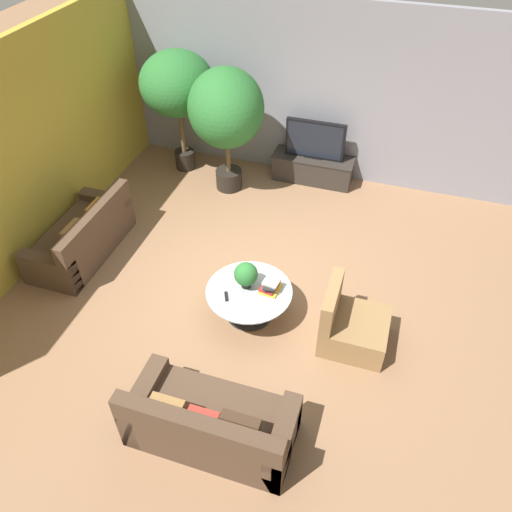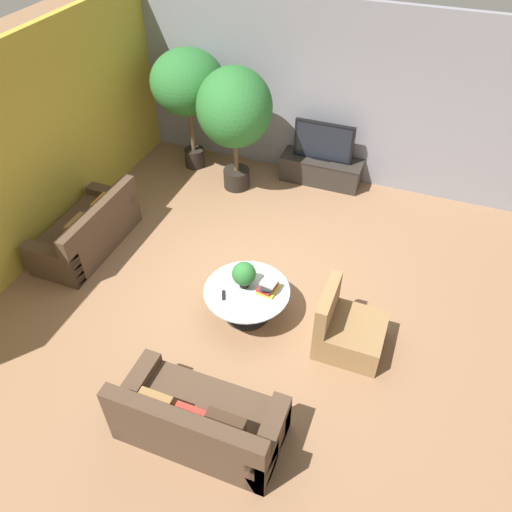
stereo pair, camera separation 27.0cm
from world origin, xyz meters
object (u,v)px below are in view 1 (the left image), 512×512
object	(u,v)px
media_console	(313,168)
potted_palm_tall	(177,86)
armchair_wicker	(351,326)
coffee_table	(249,297)
television	(315,140)
potted_plant_tabletop	(246,275)
couch_by_wall	(83,238)
couch_near_entry	(210,424)
potted_palm_corner	(226,111)

from	to	relation	value
media_console	potted_palm_tall	distance (m)	2.73
armchair_wicker	coffee_table	bearing A→B (deg)	88.33
media_console	television	world-z (taller)	television
potted_palm_tall	potted_plant_tabletop	bearing A→B (deg)	-53.74
potted_palm_tall	television	bearing A→B (deg)	7.65
couch_by_wall	armchair_wicker	world-z (taller)	armchair_wicker
coffee_table	potted_plant_tabletop	bearing A→B (deg)	134.08
armchair_wicker	potted_plant_tabletop	bearing A→B (deg)	85.82
armchair_wicker	potted_palm_tall	size ratio (longest dim) A/B	0.40
media_console	potted_palm_tall	bearing A→B (deg)	-172.32
couch_near_entry	potted_palm_tall	xyz separation A→B (m)	(-2.48, 4.92, 1.30)
armchair_wicker	potted_palm_corner	bearing A→B (deg)	43.34
media_console	potted_palm_tall	xyz separation A→B (m)	(-2.36, -0.32, 1.34)
couch_by_wall	armchair_wicker	distance (m)	4.12
potted_plant_tabletop	television	bearing A→B (deg)	87.99
couch_near_entry	potted_plant_tabletop	bearing A→B (deg)	-82.74
couch_by_wall	potted_palm_corner	world-z (taller)	potted_palm_corner
couch_by_wall	potted_plant_tabletop	bearing A→B (deg)	82.37
coffee_table	armchair_wicker	bearing A→B (deg)	-1.67
potted_plant_tabletop	potted_palm_corner	bearing A→B (deg)	114.65
potted_palm_tall	potted_palm_corner	distance (m)	1.08
couch_by_wall	potted_plant_tabletop	xyz separation A→B (m)	(2.69, -0.36, 0.37)
couch_by_wall	potted_palm_tall	xyz separation A→B (m)	(0.45, 2.69, 1.30)
media_console	armchair_wicker	distance (m)	3.70
media_console	couch_near_entry	xyz separation A→B (m)	(0.12, -5.24, 0.04)
potted_palm_corner	couch_near_entry	bearing A→B (deg)	-72.10
potted_palm_corner	television	bearing A→B (deg)	26.72
television	potted_plant_tabletop	distance (m)	3.38
couch_by_wall	armchair_wicker	bearing A→B (deg)	83.55
media_console	potted_plant_tabletop	xyz separation A→B (m)	(-0.12, -3.37, 0.41)
television	potted_palm_tall	world-z (taller)	potted_palm_tall
coffee_table	potted_palm_corner	world-z (taller)	potted_palm_corner
armchair_wicker	potted_plant_tabletop	distance (m)	1.46
coffee_table	potted_palm_tall	xyz separation A→B (m)	(-2.30, 3.12, 1.27)
media_console	coffee_table	bearing A→B (deg)	-90.95
coffee_table	potted_palm_corner	distance (m)	3.25
television	potted_palm_tall	xyz separation A→B (m)	(-2.36, -0.32, 0.78)
couch_near_entry	potted_palm_corner	bearing A→B (deg)	-72.10
potted_palm_corner	potted_plant_tabletop	xyz separation A→B (m)	(1.23, -2.69, -0.79)
potted_palm_tall	couch_by_wall	bearing A→B (deg)	-99.55
television	coffee_table	bearing A→B (deg)	-90.95
coffee_table	couch_near_entry	size ratio (longest dim) A/B	0.65
coffee_table	couch_by_wall	bearing A→B (deg)	171.25
television	potted_palm_tall	size ratio (longest dim) A/B	0.48
media_console	couch_by_wall	distance (m)	4.12
television	couch_near_entry	xyz separation A→B (m)	(0.12, -5.24, -0.51)
coffee_table	armchair_wicker	size ratio (longest dim) A/B	1.30
media_console	couch_by_wall	xyz separation A→B (m)	(-2.81, -3.01, 0.04)
media_console	potted_plant_tabletop	world-z (taller)	potted_plant_tabletop
coffee_table	potted_palm_tall	world-z (taller)	potted_palm_tall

